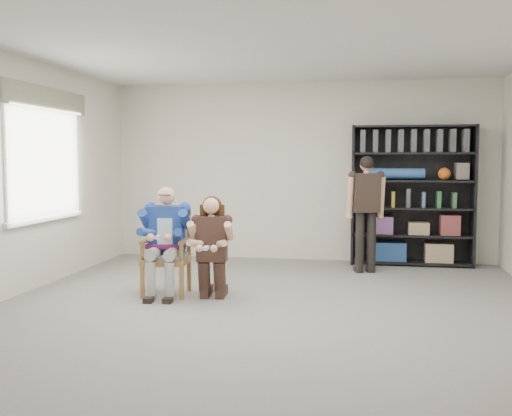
% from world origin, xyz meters
% --- Properties ---
extents(room_shell, '(6.00, 7.00, 2.80)m').
position_xyz_m(room_shell, '(0.00, 0.00, 1.40)').
color(room_shell, silver).
rests_on(room_shell, ground).
extents(floor, '(6.00, 7.00, 0.01)m').
position_xyz_m(floor, '(0.00, 0.00, 0.00)').
color(floor, slate).
rests_on(floor, ground).
extents(window_left, '(0.16, 2.00, 1.75)m').
position_xyz_m(window_left, '(-2.95, 1.00, 1.63)').
color(window_left, silver).
rests_on(window_left, room_shell).
extents(armchair, '(0.62, 0.60, 0.99)m').
position_xyz_m(armchair, '(-1.29, 0.70, 0.49)').
color(armchair, '#9E5F33').
rests_on(armchair, floor).
extents(seated_man, '(0.62, 0.82, 1.28)m').
position_xyz_m(seated_man, '(-1.29, 0.70, 0.64)').
color(seated_man, navy).
rests_on(seated_man, floor).
extents(kneeling_woman, '(0.56, 0.83, 1.18)m').
position_xyz_m(kneeling_woman, '(-0.71, 0.58, 0.59)').
color(kneeling_woman, '#321C18').
rests_on(kneeling_woman, floor).
extents(bookshelf, '(1.80, 0.38, 2.10)m').
position_xyz_m(bookshelf, '(1.70, 3.28, 1.05)').
color(bookshelf, black).
rests_on(bookshelf, floor).
extents(standing_man, '(0.56, 0.41, 1.64)m').
position_xyz_m(standing_man, '(1.02, 2.53, 0.82)').
color(standing_man, '#2C221C').
rests_on(standing_man, floor).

